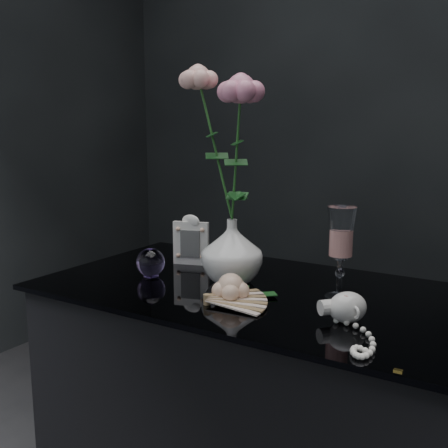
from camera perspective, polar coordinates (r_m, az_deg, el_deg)
The scene contains 9 objects.
table at distance 1.43m, azimuth 3.50°, elevation -21.73°, with size 1.05×0.58×0.76m.
vase at distance 1.29m, azimuth 0.87°, elevation -2.97°, with size 0.15×0.15×0.16m, color white.
wine_glass at distance 1.19m, azimuth 12.56°, elevation -3.14°, with size 0.06×0.06×0.21m, color white, non-canonical shape.
picture_frame at distance 1.47m, azimuth -3.61°, elevation -1.71°, with size 0.11×0.08×0.14m, color white, non-canonical shape.
paperweight at distance 1.37m, azimuth -7.99°, elevation -4.15°, with size 0.07×0.07×0.07m, color #A987DC, non-canonical shape.
paper_fan at distance 1.15m, azimuth -1.87°, elevation -8.10°, with size 0.26×0.21×0.03m, color beige, non-canonical shape.
loose_rose at distance 1.16m, azimuth 0.72°, elevation -6.90°, with size 0.14×0.18×0.06m, color beige, non-canonical shape.
pearl_jar at distance 1.07m, azimuth 13.30°, elevation -8.68°, with size 0.22×0.22×0.06m, color silver, non-canonical shape.
roses at distance 1.27m, azimuth 0.02°, elevation 9.74°, with size 0.20×0.12×0.42m.
Camera 1 is at (0.56, -1.02, 1.14)m, focal length 42.00 mm.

